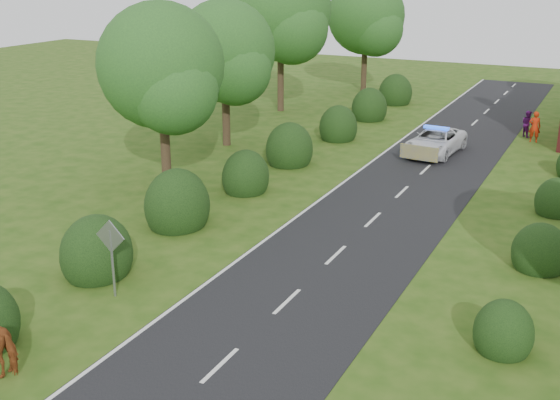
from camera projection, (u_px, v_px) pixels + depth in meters
The scene contains 13 objects.
ground at pixel (220, 366), 18.12m from camera, with size 120.00×120.00×0.00m, color #254A10.
road at pixel (395, 199), 30.85m from camera, with size 6.00×70.00×0.02m, color black.
road_markings at pixel (344, 207), 29.75m from camera, with size 4.96×70.00×0.01m.
hedgerow_left at pixel (229, 183), 30.53m from camera, with size 2.75×50.41×3.00m.
hedgerow_right at pixel (544, 242), 24.70m from camera, with size 2.10×45.78×2.10m.
tree_left_a at pixel (164, 72), 30.54m from camera, with size 5.74×5.60×8.38m.
tree_left_b at pixel (227, 56), 38.05m from camera, with size 5.74×5.60×8.07m.
tree_left_c at pixel (284, 15), 46.64m from camera, with size 6.97×6.80×10.22m.
tree_left_d at pixel (368, 19), 54.40m from camera, with size 6.15×6.00×8.89m.
road_sign at pixel (111, 247), 21.37m from camera, with size 1.06×0.08×2.53m.
police_van at pixel (435, 141), 37.84m from camera, with size 2.67×5.12×1.51m.
pedestrian_red at pixel (535, 127), 40.24m from camera, with size 0.66×0.43×1.80m, color red.
pedestrian_purple at pixel (527, 124), 41.49m from camera, with size 0.76×0.59×1.57m, color #601568.
Camera 1 is at (8.36, -13.45, 9.92)m, focal length 45.00 mm.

